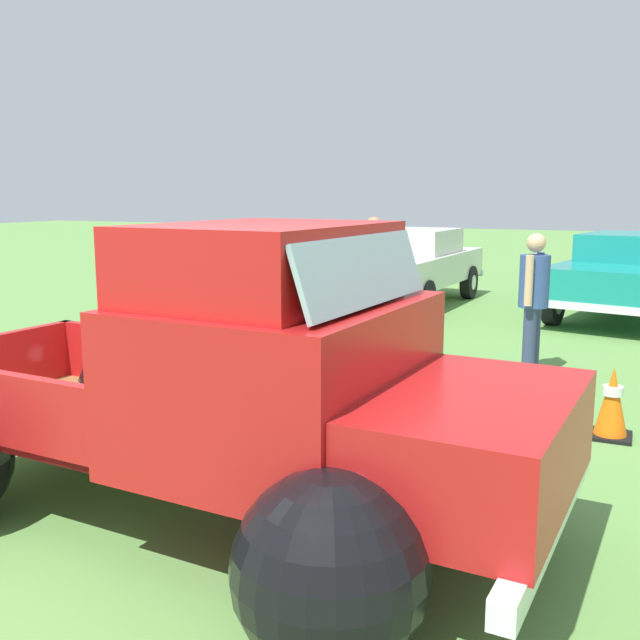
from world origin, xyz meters
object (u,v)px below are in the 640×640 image
vintage_pickup_truck (245,412)px  spectator_0 (534,295)px  show_car_0 (409,264)px  lane_cone_0 (612,403)px  spectator_2 (373,273)px  show_car_1 (633,273)px

vintage_pickup_truck → spectator_0: vintage_pickup_truck is taller
show_car_0 → lane_cone_0: 7.68m
spectator_2 → show_car_1: bearing=102.7°
lane_cone_0 → vintage_pickup_truck: bearing=-126.1°
show_car_0 → lane_cone_0: (3.91, -6.60, -0.47)m
vintage_pickup_truck → spectator_0: 4.87m
show_car_1 → show_car_0: bearing=-77.4°
show_car_0 → lane_cone_0: bearing=33.5°
lane_cone_0 → spectator_2: bearing=140.4°
show_car_0 → spectator_0: size_ratio=2.63×
show_car_1 → spectator_0: size_ratio=2.73×
spectator_0 → show_car_1: bearing=-94.1°
vintage_pickup_truck → spectator_0: (1.06, 4.75, 0.18)m
vintage_pickup_truck → lane_cone_0: bearing=57.6°
spectator_0 → spectator_2: spectator_2 is taller
show_car_0 → show_car_1: same height
vintage_pickup_truck → show_car_0: size_ratio=1.09×
show_car_0 → spectator_0: spectator_0 is taller
show_car_0 → show_car_1: bearing=93.5°
vintage_pickup_truck → spectator_0: size_ratio=2.87×
spectator_0 → lane_cone_0: size_ratio=2.62×
vintage_pickup_truck → show_car_0: bearing=105.1°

